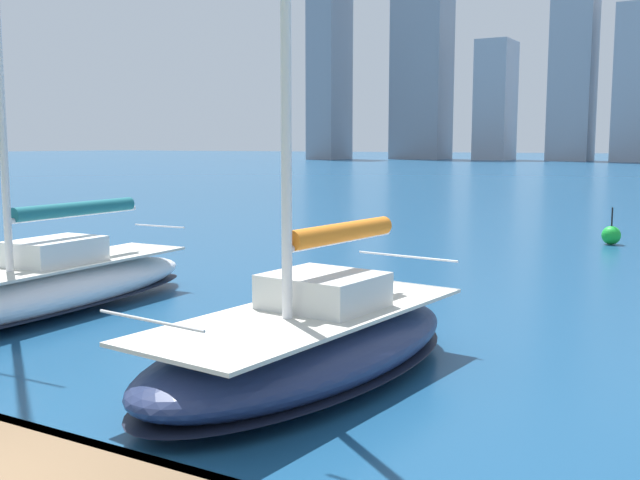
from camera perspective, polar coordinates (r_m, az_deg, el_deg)
sailboat_orange at (r=11.98m, az=-0.84°, el=-7.58°), size 3.54×7.32×12.30m
sailboat_teal at (r=17.54m, az=-20.64°, el=-3.28°), size 2.56×9.25×12.53m
channel_buoy at (r=30.08m, az=21.31°, el=0.35°), size 0.70×0.70×1.40m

